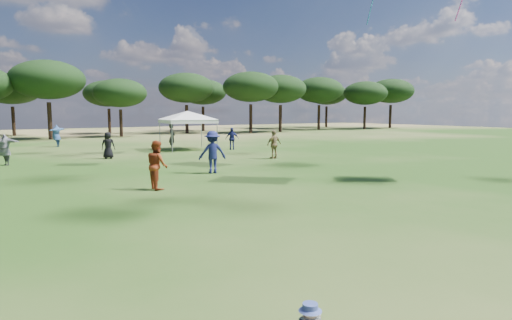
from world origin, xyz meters
The scene contains 3 objects.
tree_line centered at (2.39, 47.41, 5.42)m, with size 108.78×17.63×7.77m.
tent_right centered at (9.52, 26.39, 2.61)m, with size 6.76×6.76×3.03m.
festival_crowd centered at (-2.12, 22.48, 0.85)m, with size 29.20×22.69×1.87m.
Camera 1 is at (-3.35, -1.36, 2.74)m, focal length 30.00 mm.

